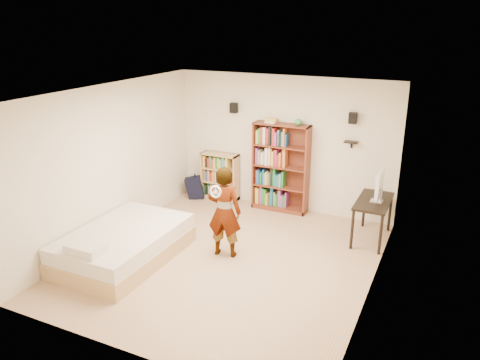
% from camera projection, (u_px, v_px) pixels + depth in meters
% --- Properties ---
extents(ground, '(4.50, 5.00, 0.01)m').
position_uv_depth(ground, '(228.00, 259.00, 7.61)').
color(ground, tan).
rests_on(ground, ground).
extents(room_shell, '(4.52, 5.02, 2.71)m').
position_uv_depth(room_shell, '(227.00, 155.00, 7.03)').
color(room_shell, '#EDE3CA').
rests_on(room_shell, ground).
extents(crown_molding, '(4.50, 5.00, 0.06)m').
position_uv_depth(crown_molding, '(226.00, 95.00, 6.73)').
color(crown_molding, silver).
rests_on(crown_molding, room_shell).
extents(speaker_left, '(0.14, 0.12, 0.20)m').
position_uv_depth(speaker_left, '(234.00, 108.00, 9.43)').
color(speaker_left, black).
rests_on(speaker_left, room_shell).
extents(speaker_right, '(0.14, 0.12, 0.20)m').
position_uv_depth(speaker_right, '(353.00, 118.00, 8.46)').
color(speaker_right, black).
rests_on(speaker_right, room_shell).
extents(wall_shelf, '(0.25, 0.16, 0.02)m').
position_uv_depth(wall_shelf, '(351.00, 142.00, 8.62)').
color(wall_shelf, black).
rests_on(wall_shelf, room_shell).
extents(tall_bookshelf, '(1.13, 0.33, 1.78)m').
position_uv_depth(tall_bookshelf, '(281.00, 168.00, 9.31)').
color(tall_bookshelf, maroon).
rests_on(tall_bookshelf, ground).
extents(low_bookshelf, '(0.81, 0.30, 1.01)m').
position_uv_depth(low_bookshelf, '(220.00, 177.00, 9.99)').
color(low_bookshelf, tan).
rests_on(low_bookshelf, ground).
extents(computer_desk, '(0.55, 1.09, 0.74)m').
position_uv_depth(computer_desk, '(372.00, 220.00, 8.18)').
color(computer_desk, black).
rests_on(computer_desk, ground).
extents(imac, '(0.20, 0.56, 0.55)m').
position_uv_depth(imac, '(378.00, 186.00, 7.90)').
color(imac, silver).
rests_on(imac, computer_desk).
extents(daybed, '(1.41, 2.16, 0.64)m').
position_uv_depth(daybed, '(124.00, 241.00, 7.52)').
color(daybed, silver).
rests_on(daybed, ground).
extents(person, '(0.61, 0.45, 1.53)m').
position_uv_depth(person, '(224.00, 212.00, 7.52)').
color(person, black).
rests_on(person, ground).
extents(wii_wheel, '(0.20, 0.08, 0.20)m').
position_uv_depth(wii_wheel, '(216.00, 192.00, 7.13)').
color(wii_wheel, silver).
rests_on(wii_wheel, person).
extents(navy_bag, '(0.44, 0.37, 0.51)m').
position_uv_depth(navy_bag, '(195.00, 187.00, 10.10)').
color(navy_bag, black).
rests_on(navy_bag, ground).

